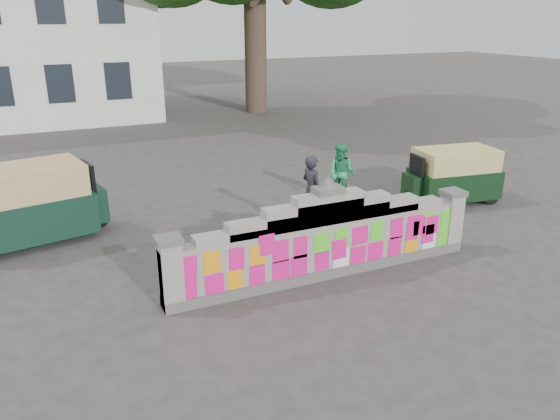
{
  "coord_description": "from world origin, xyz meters",
  "views": [
    {
      "loc": [
        -4.83,
        -8.32,
        4.81
      ],
      "look_at": [
        -0.52,
        1.0,
        1.1
      ],
      "focal_mm": 35.0,
      "sensor_mm": 36.0,
      "label": 1
    }
  ],
  "objects_px": {
    "cyclist_rider": "(312,201)",
    "pedestrian": "(342,173)",
    "rickshaw_right": "(452,175)",
    "rickshaw_left": "(30,203)",
    "cyclist_bike": "(311,215)"
  },
  "relations": [
    {
      "from": "cyclist_rider",
      "to": "pedestrian",
      "type": "height_order",
      "value": "cyclist_rider"
    },
    {
      "from": "pedestrian",
      "to": "rickshaw_right",
      "type": "xyz_separation_m",
      "value": [
        2.71,
        -1.22,
        -0.05
      ]
    },
    {
      "from": "rickshaw_left",
      "to": "rickshaw_right",
      "type": "bearing_deg",
      "value": -20.86
    },
    {
      "from": "rickshaw_right",
      "to": "cyclist_rider",
      "type": "bearing_deg",
      "value": 14.28
    },
    {
      "from": "pedestrian",
      "to": "cyclist_rider",
      "type": "bearing_deg",
      "value": -86.96
    },
    {
      "from": "rickshaw_left",
      "to": "cyclist_bike",
      "type": "bearing_deg",
      "value": -32.16
    },
    {
      "from": "cyclist_bike",
      "to": "cyclist_rider",
      "type": "relative_size",
      "value": 1.12
    },
    {
      "from": "pedestrian",
      "to": "rickshaw_left",
      "type": "relative_size",
      "value": 0.49
    },
    {
      "from": "pedestrian",
      "to": "rickshaw_right",
      "type": "relative_size",
      "value": 0.59
    },
    {
      "from": "cyclist_bike",
      "to": "rickshaw_left",
      "type": "distance_m",
      "value": 6.22
    },
    {
      "from": "pedestrian",
      "to": "rickshaw_right",
      "type": "distance_m",
      "value": 2.97
    },
    {
      "from": "cyclist_bike",
      "to": "rickshaw_right",
      "type": "height_order",
      "value": "rickshaw_right"
    },
    {
      "from": "cyclist_rider",
      "to": "rickshaw_left",
      "type": "height_order",
      "value": "rickshaw_left"
    },
    {
      "from": "cyclist_bike",
      "to": "rickshaw_left",
      "type": "xyz_separation_m",
      "value": [
        -5.8,
        2.2,
        0.42
      ]
    },
    {
      "from": "pedestrian",
      "to": "rickshaw_left",
      "type": "height_order",
      "value": "rickshaw_left"
    }
  ]
}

